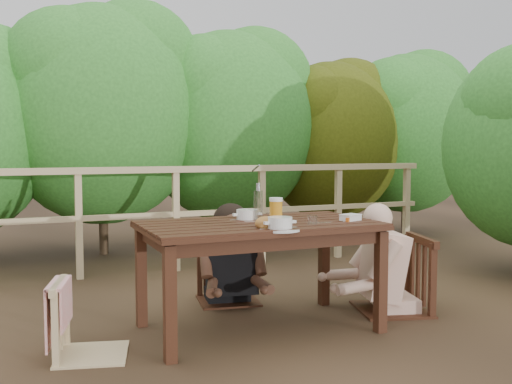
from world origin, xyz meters
name	(u,v)px	position (x,y,z in m)	size (l,w,h in m)	color
ground	(259,329)	(0.00, 0.00, 0.00)	(60.00, 60.00, 0.00)	#46301E
table	(259,277)	(0.00, 0.00, 0.35)	(1.50, 0.84, 0.69)	black
chair_left	(91,285)	(-1.08, -0.08, 0.41)	(0.41, 0.41, 0.82)	tan
chair_far	(228,244)	(0.06, 0.73, 0.45)	(0.45, 0.45, 0.90)	black
chair_right	(393,241)	(1.07, 0.02, 0.51)	(0.51, 0.51, 1.03)	black
woman	(227,226)	(0.06, 0.75, 0.59)	(0.47, 0.58, 1.18)	black
diner_right	(396,222)	(1.10, 0.02, 0.65)	(0.52, 0.64, 1.30)	beige
railing	(176,219)	(0.00, 2.00, 0.51)	(5.60, 0.10, 1.01)	tan
hedge_row	(180,86)	(0.40, 3.20, 1.90)	(6.60, 1.60, 3.80)	#2C6C24
soup_near	(280,224)	(0.00, -0.32, 0.74)	(0.25, 0.25, 0.08)	white
soup_far	(247,215)	(-0.01, 0.17, 0.73)	(0.24, 0.24, 0.08)	silver
bread_roll	(266,223)	(-0.07, -0.26, 0.74)	(0.14, 0.11, 0.08)	#AC5B27
beer_glass	(276,211)	(0.12, -0.01, 0.78)	(0.09, 0.09, 0.17)	orange
bottle	(258,202)	(0.04, 0.12, 0.82)	(0.06, 0.06, 0.26)	white
tumbler	(312,221)	(0.25, -0.25, 0.73)	(0.06, 0.06, 0.07)	silver
butter_tub	(350,218)	(0.59, -0.16, 0.72)	(0.13, 0.09, 0.06)	white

